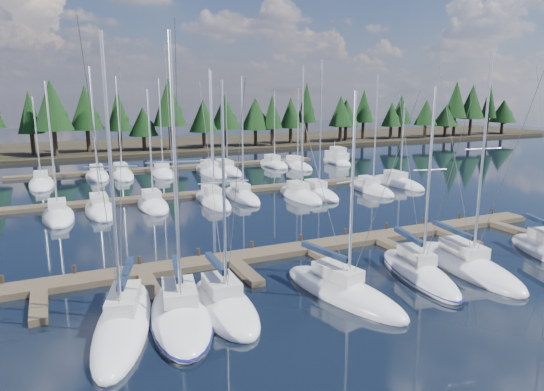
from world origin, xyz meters
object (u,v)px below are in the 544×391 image
front_sailboat_1 (181,314)px  front_sailboat_4 (418,273)px  front_sailboat_0 (124,322)px  front_sailboat_3 (342,291)px  front_sailboat_2 (224,305)px  main_dock (311,250)px  front_sailboat_5 (467,265)px  motor_yacht_right (337,160)px

front_sailboat_1 → front_sailboat_4: size_ratio=1.19×
front_sailboat_0 → front_sailboat_3: (12.00, -1.24, -0.01)m
front_sailboat_0 → front_sailboat_4: front_sailboat_0 is taller
front_sailboat_0 → front_sailboat_3: size_ratio=1.20×
front_sailboat_3 → front_sailboat_4: size_ratio=0.98×
front_sailboat_2 → main_dock: bearing=36.0°
main_dock → front_sailboat_0: 15.42m
front_sailboat_2 → front_sailboat_5: (16.63, -0.82, 0.00)m
front_sailboat_0 → front_sailboat_5: bearing=-2.7°
front_sailboat_2 → front_sailboat_4: 12.83m
front_sailboat_3 → main_dock: bearing=74.3°
front_sailboat_0 → front_sailboat_3: 12.06m
front_sailboat_2 → front_sailboat_4: size_ratio=1.02×
front_sailboat_1 → front_sailboat_3: bearing=-6.0°
front_sailboat_2 → front_sailboat_0: bearing=177.5°
front_sailboat_0 → front_sailboat_5: front_sailboat_0 is taller
front_sailboat_1 → front_sailboat_3: front_sailboat_1 is taller
main_dock → front_sailboat_2: (-8.92, -6.47, 0.08)m
front_sailboat_5 → motor_yacht_right: bearing=68.3°
main_dock → front_sailboat_0: bearing=-156.1°
motor_yacht_right → front_sailboat_1: bearing=-129.8°
front_sailboat_3 → front_sailboat_5: front_sailboat_5 is taller
front_sailboat_4 → front_sailboat_1: bearing=178.2°
front_sailboat_3 → front_sailboat_4: (6.00, 0.48, 0.00)m
main_dock → front_sailboat_5: front_sailboat_5 is taller
main_dock → front_sailboat_3: bearing=-105.7°
main_dock → front_sailboat_0: size_ratio=2.95×
front_sailboat_1 → front_sailboat_3: size_ratio=1.21×
front_sailboat_0 → front_sailboat_4: size_ratio=1.18×
front_sailboat_1 → motor_yacht_right: (37.00, 44.38, 0.20)m
front_sailboat_0 → front_sailboat_5: 21.84m
front_sailboat_1 → front_sailboat_5: size_ratio=1.03×
front_sailboat_3 → motor_yacht_right: front_sailboat_3 is taller
front_sailboat_5 → front_sailboat_3: bearing=-178.9°
front_sailboat_5 → front_sailboat_0: bearing=177.3°
front_sailboat_2 → motor_yacht_right: front_sailboat_2 is taller
front_sailboat_2 → motor_yacht_right: (34.63, 44.34, 0.20)m
front_sailboat_0 → front_sailboat_2: (5.18, -0.23, -0.01)m
motor_yacht_right → front_sailboat_3: bearing=-121.5°
front_sailboat_2 → front_sailboat_3: front_sailboat_2 is taller
front_sailboat_3 → motor_yacht_right: (27.81, 45.35, 0.20)m
front_sailboat_3 → front_sailboat_5: size_ratio=0.84×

